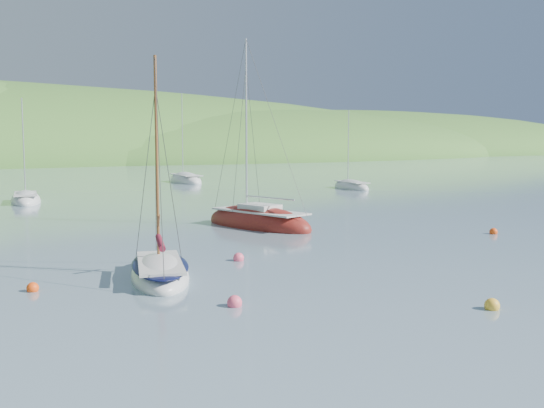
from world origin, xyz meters
TOP-DOWN VIEW (x-y plane):
  - ground at (0.00, 0.00)m, footprint 700.00×700.00m
  - daysailer_white at (-5.86, 7.80)m, footprint 4.29×6.56m
  - sloop_red at (5.33, 17.94)m, footprint 4.65×9.17m
  - distant_sloop_a at (-3.49, 42.51)m, footprint 3.95×7.47m
  - distant_sloop_b at (20.35, 59.09)m, footprint 4.42×9.41m
  - distant_sloop_d at (31.39, 38.39)m, footprint 3.94×7.29m
  - mooring_buoys at (-0.06, 4.73)m, footprint 26.21×12.05m

SIDE VIEW (x-z plane):
  - ground at x=0.00m, z-range 0.00..0.00m
  - mooring_buoys at x=-0.06m, z-range -0.13..0.37m
  - distant_sloop_d at x=31.39m, z-range -4.76..5.11m
  - distant_sloop_a at x=-3.49m, z-range -4.90..5.25m
  - distant_sloop_b at x=20.35m, z-range -6.25..6.66m
  - daysailer_white at x=-5.86m, z-range -4.52..4.95m
  - sloop_red at x=5.33m, z-range -6.24..6.71m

